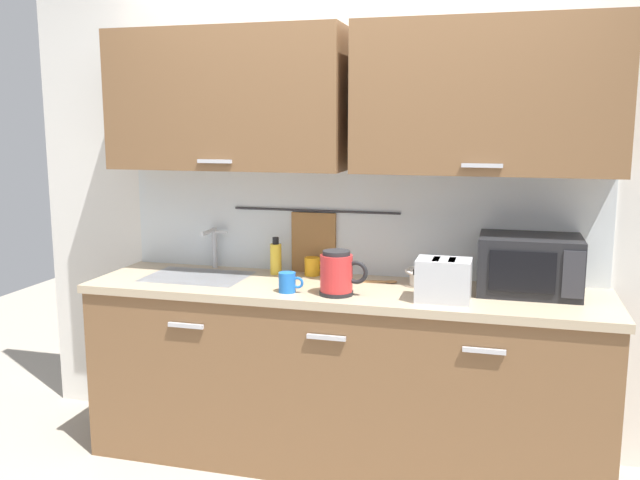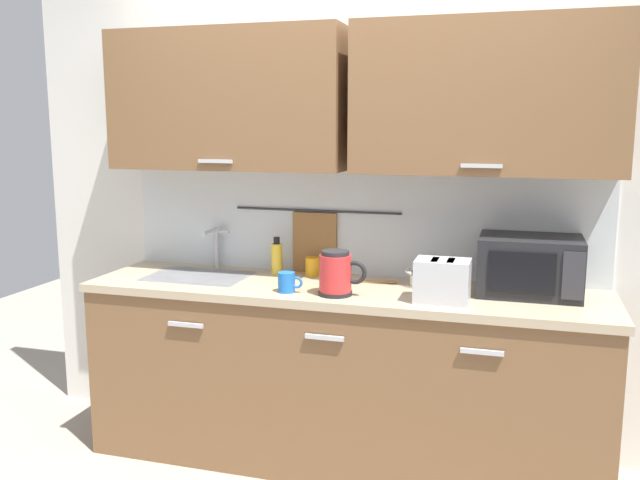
{
  "view_description": "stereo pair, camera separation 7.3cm",
  "coord_description": "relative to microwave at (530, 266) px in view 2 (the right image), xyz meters",
  "views": [
    {
      "loc": [
        0.75,
        -2.85,
        1.69
      ],
      "look_at": [
        -0.12,
        0.33,
        1.12
      ],
      "focal_mm": 38.39,
      "sensor_mm": 36.0,
      "label": 1
    },
    {
      "loc": [
        0.82,
        -2.83,
        1.69
      ],
      "look_at": [
        -0.12,
        0.33,
        1.12
      ],
      "focal_mm": 38.39,
      "sensor_mm": 36.0,
      "label": 2
    }
  ],
  "objects": [
    {
      "name": "counter_unit",
      "position": [
        -0.88,
        -0.11,
        -0.58
      ],
      "size": [
        2.53,
        0.64,
        0.9
      ],
      "color": "brown",
      "rests_on": "ground"
    },
    {
      "name": "back_wall_assembly",
      "position": [
        -0.87,
        0.12,
        0.49
      ],
      "size": [
        3.7,
        0.41,
        2.5
      ],
      "color": "silver",
      "rests_on": "ground"
    },
    {
      "name": "sink_faucet",
      "position": [
        -1.65,
        0.12,
        0.01
      ],
      "size": [
        0.09,
        0.17,
        0.22
      ],
      "color": "#B2B5BA",
      "rests_on": "counter_unit"
    },
    {
      "name": "microwave",
      "position": [
        0.0,
        0.0,
        0.0
      ],
      "size": [
        0.46,
        0.35,
        0.27
      ],
      "color": "black",
      "rests_on": "counter_unit"
    },
    {
      "name": "electric_kettle",
      "position": [
        -0.85,
        -0.27,
        -0.03
      ],
      "size": [
        0.23,
        0.16,
        0.21
      ],
      "color": "black",
      "rests_on": "counter_unit"
    },
    {
      "name": "dish_soap_bottle",
      "position": [
        -1.27,
        0.08,
        -0.05
      ],
      "size": [
        0.06,
        0.06,
        0.2
      ],
      "color": "yellow",
      "rests_on": "counter_unit"
    },
    {
      "name": "mug_near_sink",
      "position": [
        -1.08,
        0.1,
        -0.09
      ],
      "size": [
        0.12,
        0.08,
        0.09
      ],
      "color": "orange",
      "rests_on": "counter_unit"
    },
    {
      "name": "mixing_bowl",
      "position": [
        -0.48,
        0.04,
        -0.09
      ],
      "size": [
        0.21,
        0.21,
        0.08
      ],
      "color": "silver",
      "rests_on": "counter_unit"
    },
    {
      "name": "toaster",
      "position": [
        -0.37,
        -0.25,
        -0.04
      ],
      "size": [
        0.26,
        0.17,
        0.19
      ],
      "color": "#B7BABF",
      "rests_on": "counter_unit"
    },
    {
      "name": "mug_by_kettle",
      "position": [
        -1.09,
        -0.28,
        -0.09
      ],
      "size": [
        0.12,
        0.08,
        0.09
      ],
      "color": "blue",
      "rests_on": "counter_unit"
    },
    {
      "name": "wooden_spoon",
      "position": [
        -0.72,
        0.02,
        -0.13
      ],
      "size": [
        0.28,
        0.07,
        0.01
      ],
      "color": "#9E7042",
      "rests_on": "counter_unit"
    }
  ]
}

